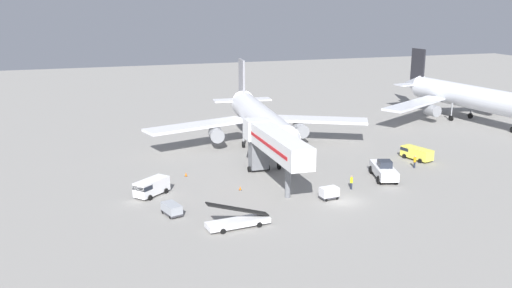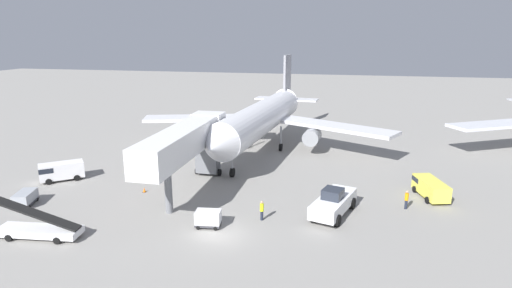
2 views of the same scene
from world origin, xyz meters
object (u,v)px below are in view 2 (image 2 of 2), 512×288
service_van_rear_left (60,171)px  ground_crew_worker_midground (262,210)px  service_van_outer_left (430,187)px  baggage_cart_near_center (208,218)px  belt_loader_truck (39,229)px  pushback_tug (333,202)px  safety_cone_alpha (133,165)px  ground_crew_worker_foreground (406,199)px  baggage_cart_outer_right (25,198)px  safety_cone_bravo (144,190)px  airplane_at_gate (263,117)px  jet_bridge (188,142)px

service_van_rear_left → ground_crew_worker_midground: service_van_rear_left is taller
service_van_outer_left → baggage_cart_near_center: bearing=-149.6°
belt_loader_truck → ground_crew_worker_midground: bearing=23.0°
pushback_tug → safety_cone_alpha: 27.16m
ground_crew_worker_foreground → ground_crew_worker_midground: bearing=-157.0°
baggage_cart_outer_right → safety_cone_bravo: bearing=30.6°
airplane_at_gate → service_van_rear_left: 27.14m
pushback_tug → ground_crew_worker_foreground: bearing=23.3°
ground_crew_worker_foreground → pushback_tug: bearing=-156.7°
baggage_cart_near_center → ground_crew_worker_foreground: ground_crew_worker_foreground is taller
service_van_rear_left → safety_cone_alpha: (5.60, 6.43, -0.90)m
pushback_tug → service_van_outer_left: bearing=35.2°
safety_cone_bravo → baggage_cart_near_center: bearing=-34.6°
baggage_cart_near_center → ground_crew_worker_foreground: 19.07m
jet_bridge → baggage_cart_near_center: size_ratio=7.90×
jet_bridge → service_van_rear_left: bearing=178.9°
baggage_cart_outer_right → belt_loader_truck: bearing=-42.5°
ground_crew_worker_foreground → ground_crew_worker_midground: size_ratio=1.01×
safety_cone_alpha → belt_loader_truck: bearing=-84.2°
pushback_tug → ground_crew_worker_foreground: pushback_tug is taller
baggage_cart_outer_right → ground_crew_worker_foreground: bearing=11.2°
service_van_outer_left → service_van_rear_left: bearing=-174.6°
service_van_outer_left → safety_cone_alpha: bearing=175.8°
jet_bridge → safety_cone_alpha: 13.44m
belt_loader_truck → pushback_tug: bearing=22.9°
jet_bridge → baggage_cart_near_center: bearing=-58.7°
safety_cone_alpha → safety_cone_bravo: 9.57m
safety_cone_bravo → airplane_at_gate: bearing=65.2°
baggage_cart_near_center → ground_crew_worker_midground: ground_crew_worker_midground is taller
airplane_at_gate → safety_cone_alpha: airplane_at_gate is taller
belt_loader_truck → service_van_rear_left: bearing=120.5°
airplane_at_gate → ground_crew_worker_midground: size_ratio=20.28×
ground_crew_worker_midground → safety_cone_bravo: ground_crew_worker_midground is taller
pushback_tug → baggage_cart_near_center: size_ratio=3.14×
service_van_outer_left → baggage_cart_outer_right: 40.79m
service_van_outer_left → safety_cone_bravo: service_van_outer_left is taller
service_van_outer_left → baggage_cart_near_center: service_van_outer_left is taller
baggage_cart_outer_right → pushback_tug: bearing=8.2°
airplane_at_gate → ground_crew_worker_midground: 24.18m
belt_loader_truck → ground_crew_worker_midground: 18.80m
belt_loader_truck → baggage_cart_outer_right: 8.39m
jet_bridge → safety_cone_alpha: (-10.36, 6.72, -5.30)m
service_van_rear_left → safety_cone_bravo: bearing=-7.0°
belt_loader_truck → ground_crew_worker_midground: (17.30, 7.34, 0.21)m
ground_crew_worker_midground → safety_cone_bravo: bearing=163.3°
service_van_outer_left → baggage_cart_outer_right: bearing=-164.3°
airplane_at_gate → belt_loader_truck: size_ratio=5.29×
service_van_outer_left → safety_cone_bravo: (-29.49, -5.24, -0.81)m
airplane_at_gate → service_van_rear_left: bearing=-138.3°
belt_loader_truck → airplane_at_gate: bearing=67.8°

